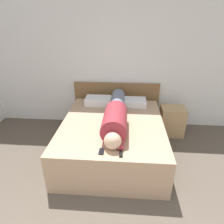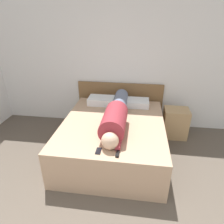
# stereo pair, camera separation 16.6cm
# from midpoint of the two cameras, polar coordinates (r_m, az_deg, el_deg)

# --- Properties ---
(wall_back) EXTENTS (6.15, 0.06, 2.60)m
(wall_back) POSITION_cam_midpoint_polar(r_m,az_deg,el_deg) (4.02, 2.39, 13.87)
(wall_back) COLOR white
(wall_back) RESTS_ON ground_plane
(bed) EXTENTS (1.62, 1.91, 0.59)m
(bed) POSITION_cam_midpoint_polar(r_m,az_deg,el_deg) (3.36, 1.76, -7.37)
(bed) COLOR tan
(bed) RESTS_ON ground_plane
(headboard) EXTENTS (1.74, 0.04, 0.91)m
(headboard) POSITION_cam_midpoint_polar(r_m,az_deg,el_deg) (4.20, 3.37, 2.30)
(headboard) COLOR brown
(headboard) RESTS_ON ground_plane
(nightstand) EXTENTS (0.45, 0.36, 0.57)m
(nightstand) POSITION_cam_midpoint_polar(r_m,az_deg,el_deg) (4.03, 18.77, -2.99)
(nightstand) COLOR tan
(nightstand) RESTS_ON ground_plane
(person_lying) EXTENTS (0.35, 1.71, 0.35)m
(person_lying) POSITION_cam_midpoint_polar(r_m,az_deg,el_deg) (3.08, 2.72, -0.98)
(person_lying) COLOR #DBB293
(person_lying) RESTS_ON bed
(pillow_near_headboard) EXTENTS (0.49, 0.33, 0.13)m
(pillow_near_headboard) POSITION_cam_midpoint_polar(r_m,az_deg,el_deg) (3.85, -1.85, 3.29)
(pillow_near_headboard) COLOR white
(pillow_near_headboard) RESTS_ON bed
(pillow_second) EXTENTS (0.46, 0.33, 0.12)m
(pillow_second) POSITION_cam_midpoint_polar(r_m,az_deg,el_deg) (3.80, 8.23, 2.63)
(pillow_second) COLOR white
(pillow_second) RESTS_ON bed
(tv_remote) EXTENTS (0.04, 0.15, 0.02)m
(tv_remote) POSITION_cam_midpoint_polar(r_m,az_deg,el_deg) (2.52, 3.54, -11.70)
(tv_remote) COLOR black
(tv_remote) RESTS_ON bed
(cell_phone) EXTENTS (0.06, 0.13, 0.01)m
(cell_phone) POSITION_cam_midpoint_polar(r_m,az_deg,el_deg) (2.56, -2.00, -11.09)
(cell_phone) COLOR black
(cell_phone) RESTS_ON bed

